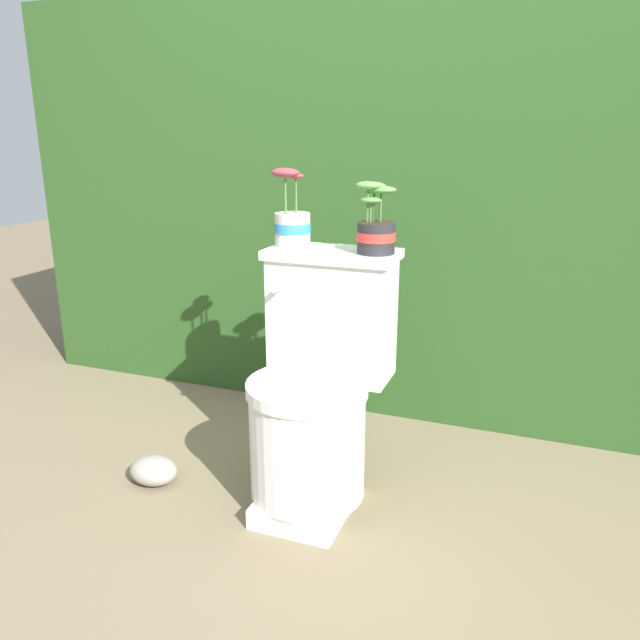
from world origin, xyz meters
The scene contains 6 objects.
ground_plane centered at (0.00, 0.00, 0.00)m, with size 12.00×12.00×0.00m, color #75664C.
hedge_backdrop centered at (0.00, 1.05, 0.86)m, with size 3.46×0.63×1.72m.
toilet centered at (-0.05, 0.05, 0.37)m, with size 0.42×0.52×0.81m.
potted_plant_left centered at (-0.20, 0.21, 0.89)m, with size 0.13×0.12×0.25m.
potted_plant_midleft centered at (0.09, 0.18, 0.89)m, with size 0.13×0.12×0.22m.
garden_stone centered at (-0.61, -0.08, 0.05)m, with size 0.17×0.14×0.10m.
Camera 1 is at (0.61, -1.66, 1.17)m, focal length 35.00 mm.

